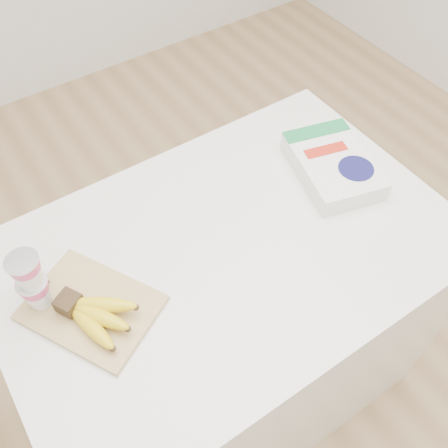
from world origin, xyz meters
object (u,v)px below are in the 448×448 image
table (227,326)px  yogurt_stack (31,281)px  cereal_box (333,165)px  cutting_board (91,308)px  bananas (94,314)px

table → yogurt_stack: 0.67m
yogurt_stack → cereal_box: (0.78, -0.05, -0.07)m
cutting_board → cereal_box: 0.70m
cutting_board → yogurt_stack: yogurt_stack is taller
cutting_board → cereal_box: size_ratio=0.89×
bananas → yogurt_stack: 0.14m
table → yogurt_stack: yogurt_stack is taller
table → cereal_box: (0.37, 0.05, 0.44)m
table → cutting_board: (-0.34, 0.03, 0.42)m
yogurt_stack → cereal_box: yogurt_stack is taller
yogurt_stack → cereal_box: 0.79m
cereal_box → cutting_board: bearing=-163.4°
cutting_board → bananas: (-0.00, -0.04, 0.03)m
bananas → cereal_box: (0.71, 0.06, -0.01)m
cereal_box → bananas: bearing=-160.5°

